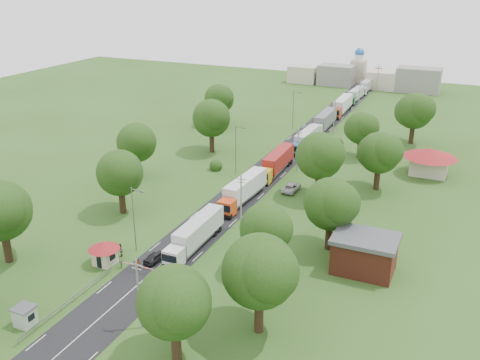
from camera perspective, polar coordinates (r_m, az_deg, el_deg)
The scene contains 49 objects.
ground at distance 93.23m, azimuth -1.22°, elevation -2.73°, with size 260.00×260.00×0.00m, color #2C4D19.
road at distance 110.27m, azimuth 3.24°, elevation 1.17°, with size 8.00×200.00×0.04m, color black.
boom_barrier at distance 74.28m, azimuth -10.59°, elevation -9.12°, with size 9.22×0.35×1.18m.
guard_booth at distance 76.82m, azimuth -14.29°, elevation -7.26°, with size 4.40×4.40×3.45m.
kiosk at distance 68.02m, azimuth -21.98°, elevation -13.28°, with size 2.30×2.30×2.41m.
guard_rail at distance 70.29m, azimuth -17.75°, elevation -12.65°, with size 0.10×17.00×1.70m, color slate, non-canonical shape.
info_sign at distance 121.28m, azimuth 8.14°, elevation 4.39°, with size 0.12×3.10×4.10m.
pole_0 at distance 61.96m, azimuth -10.76°, elevation -11.76°, with size 1.60×0.24×9.00m.
pole_1 at distance 83.41m, azimuth 0.11°, elevation -2.23°, with size 1.60×0.24×9.00m.
pole_2 at distance 107.90m, azimuth 6.21°, elevation 3.25°, with size 1.60×0.24×9.00m.
pole_3 at distance 133.78m, azimuth 10.03°, elevation 6.65°, with size 1.60×0.24×9.00m.
pole_4 at distance 160.37m, azimuth 12.62°, elevation 8.92°, with size 1.60×0.24×9.00m.
pole_5 at distance 187.38m, azimuth 14.50°, elevation 10.53°, with size 1.60×0.24×9.00m.
lamp_0 at distance 77.79m, azimuth -11.19°, elevation -3.81°, with size 2.03×0.22×10.00m.
lamp_1 at distance 106.04m, azimuth -0.38°, elevation 3.54°, with size 2.03×0.22×10.00m.
lamp_2 at distance 137.43m, azimuth 5.75°, elevation 7.64°, with size 2.03×0.22×10.00m.
tree_0 at distance 55.53m, azimuth -6.98°, elevation -12.68°, with size 8.80×8.80×11.07m.
tree_1 at distance 58.92m, azimuth 2.15°, elevation -9.60°, with size 9.60×9.60×12.05m.
tree_2 at distance 70.57m, azimuth 2.81°, elevation -5.19°, with size 8.00×8.00×10.10m.
tree_3 at distance 77.35m, azimuth 9.70°, elevation -2.48°, with size 8.80×8.80×11.07m.
tree_4 at distance 95.03m, azimuth 8.50°, elevation 2.60°, with size 9.60×9.60×12.05m.
tree_5 at distance 100.87m, azimuth 14.67°, elevation 2.87°, with size 8.80×8.80×11.07m.
tree_6 at distance 118.24m, azimuth 12.81°, elevation 5.44°, with size 8.00×8.00×10.10m.
tree_7 at distance 131.07m, azimuth 18.13°, elevation 7.03°, with size 9.60×9.60×12.05m.
tree_9 at distance 79.60m, azimuth -24.11°, elevation -2.95°, with size 9.60×9.60×12.05m.
tree_10 at distance 90.03m, azimuth -12.65°, elevation 0.80°, with size 8.80×8.80×11.07m.
tree_11 at distance 105.39m, azimuth -10.93°, elevation 3.99°, with size 8.80×8.80×11.07m.
tree_12 at distance 118.65m, azimuth -3.04°, elevation 6.63°, with size 9.60×9.60×12.05m.
tree_13 at distance 139.62m, azimuth -2.22°, elevation 8.66°, with size 8.80×8.80×11.07m.
house_brick at distance 74.62m, azimuth 13.13°, elevation -7.63°, with size 8.60×6.60×5.20m.
house_cream at distance 112.37m, azimuth 19.61°, elevation 2.28°, with size 10.08×10.08×5.80m.
distant_town at distance 193.28m, azimuth 13.32°, elevation 10.59°, with size 52.00×8.00×8.00m.
church at distance 201.59m, azimuth 12.52°, elevation 11.64°, with size 5.00×5.00×12.30m.
truck_0 at distance 79.07m, azimuth -4.75°, elevation -5.75°, with size 2.61×14.65×4.06m.
truck_1 at distance 93.68m, azimuth 0.33°, elevation -1.10°, with size 3.26×15.30×4.23m.
truck_2 at distance 107.57m, azimuth 3.92°, elevation 1.91°, with size 2.95×15.37×4.25m.
truck_3 at distance 123.61m, azimuth 7.03°, elevation 4.33°, with size 2.63×14.16×3.92m.
truck_4 at distance 138.85m, azimuth 8.97°, elevation 6.23°, with size 2.77×15.53×4.30m.
truck_5 at distance 155.97m, azimuth 10.83°, elevation 7.81°, with size 2.82×15.69×4.35m.
truck_6 at distance 171.90m, azimuth 12.23°, elevation 8.86°, with size 2.74×13.64×3.77m.
truck_7 at distance 186.41m, azimuth 13.34°, elevation 9.74°, with size 2.84×13.82×3.82m.
truck_8 at distance 203.94m, azimuth 14.23°, elevation 10.69°, with size 2.86×14.86×4.11m.
car_lane_front at distance 76.74m, azimuth -8.97°, elevation -8.10°, with size 1.64×4.08×1.39m, color black.
car_lane_mid at distance 82.84m, azimuth -5.78°, elevation -5.56°, with size 1.53×4.40×1.45m, color gray.
car_lane_rear at distance 86.49m, azimuth -4.57°, elevation -4.33°, with size 1.89×4.66×1.35m, color black.
car_verge_near at distance 99.35m, azimuth 5.49°, elevation -0.78°, with size 2.46×5.34×1.48m, color silver.
car_verge_far at distance 114.21m, azimuth 7.28°, elevation 2.12°, with size 1.59×3.95×1.34m, color #575A5E.
pedestrian_near at distance 74.97m, azimuth -10.75°, elevation -8.89°, with size 0.59×0.39×1.62m, color gray.
pedestrian_booth at distance 78.72m, azimuth -12.67°, elevation -7.35°, with size 0.95×0.74×1.95m, color gray.
Camera 1 is at (36.68, -76.68, 38.30)m, focal length 40.00 mm.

